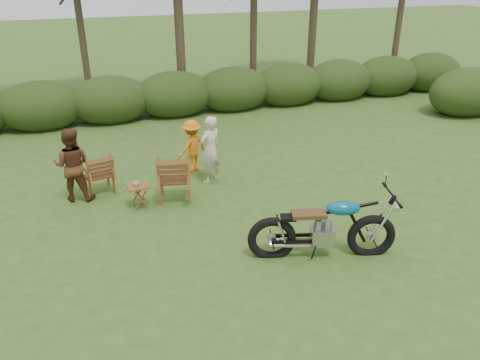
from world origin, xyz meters
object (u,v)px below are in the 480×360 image
object	(u,v)px
child	(193,171)
motorcycle	(320,255)
cup	(136,183)
adult_a	(211,181)
adult_b	(78,199)
lawn_chair_left	(101,191)
lawn_chair_right	(176,199)
side_table	(140,196)

from	to	relation	value
child	motorcycle	bearing A→B (deg)	77.56
cup	adult_a	xyz separation A→B (m)	(1.73, 0.67, -0.52)
adult_a	child	bearing A→B (deg)	-96.87
cup	adult_b	distance (m)	1.47
lawn_chair_left	child	distance (m)	2.18
adult_a	motorcycle	bearing A→B (deg)	78.37
lawn_chair_right	cup	distance (m)	0.95
lawn_chair_right	child	size ratio (longest dim) A/B	0.84
side_table	adult_b	world-z (taller)	adult_b
lawn_chair_left	cup	bearing A→B (deg)	113.05
adult_b	adult_a	bearing A→B (deg)	-164.77
child	lawn_chair_right	bearing A→B (deg)	32.66
motorcycle	lawn_chair_left	world-z (taller)	motorcycle
adult_b	child	distance (m)	2.69
adult_b	lawn_chair_left	bearing A→B (deg)	-139.29
lawn_chair_right	lawn_chair_left	size ratio (longest dim) A/B	1.17
motorcycle	lawn_chair_right	xyz separation A→B (m)	(-1.88, 2.85, 0.00)
lawn_chair_right	adult_a	size ratio (longest dim) A/B	0.69
side_table	adult_a	size ratio (longest dim) A/B	0.31
side_table	adult_b	distance (m)	1.44
motorcycle	adult_a	size ratio (longest dim) A/B	1.53
lawn_chair_left	adult_a	size ratio (longest dim) A/B	0.59
lawn_chair_right	side_table	distance (m)	0.79
motorcycle	adult_b	distance (m)	5.19
lawn_chair_left	adult_b	distance (m)	0.52
lawn_chair_right	lawn_chair_left	bearing A→B (deg)	-17.82
cup	lawn_chair_left	bearing A→B (deg)	124.67
side_table	child	distance (m)	1.99
side_table	cup	distance (m)	0.29
lawn_chair_left	side_table	xyz separation A→B (m)	(0.72, -0.98, 0.24)
motorcycle	lawn_chair_left	size ratio (longest dim) A/B	2.59
lawn_chair_left	adult_b	xyz separation A→B (m)	(-0.48, -0.21, 0.00)
side_table	lawn_chair_right	bearing A→B (deg)	7.72
motorcycle	lawn_chair_right	bearing A→B (deg)	140.05
cup	adult_b	bearing A→B (deg)	146.45
lawn_chair_left	adult_a	bearing A→B (deg)	161.15
motorcycle	side_table	size ratio (longest dim) A/B	4.97
adult_b	child	size ratio (longest dim) A/B	1.23
lawn_chair_right	adult_a	xyz separation A→B (m)	(0.94, 0.57, 0.00)
motorcycle	child	xyz separation A→B (m)	(-1.19, 4.11, 0.00)
side_table	adult_b	size ratio (longest dim) A/B	0.31
motorcycle	adult_a	world-z (taller)	adult_a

